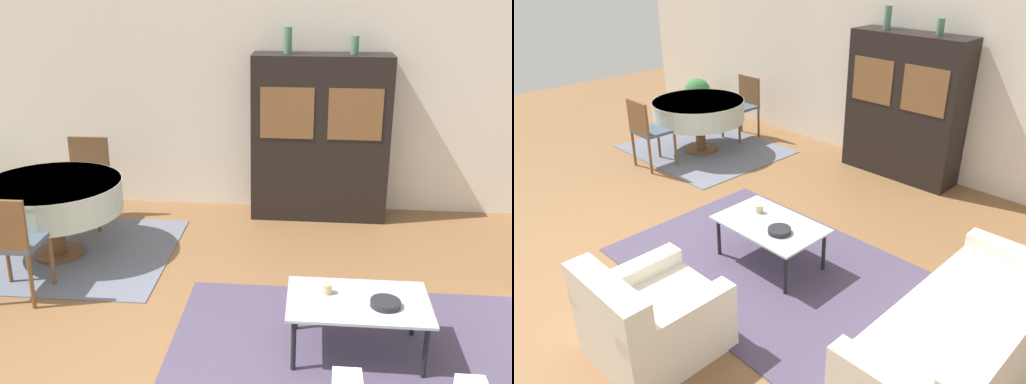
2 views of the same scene
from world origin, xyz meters
TOP-DOWN VIEW (x-y plane):
  - wall_back at (0.00, 3.63)m, footprint 10.00×0.06m
  - area_rug at (1.12, 0.60)m, footprint 2.97×1.98m
  - dining_rug at (-1.79, 2.09)m, footprint 2.17×1.81m
  - coffee_table at (1.00, 0.66)m, footprint 1.00×0.63m
  - display_cabinet at (0.72, 3.35)m, footprint 1.49×0.47m
  - dining_table at (-1.80, 2.03)m, footprint 1.31×1.31m
  - dining_chair_near at (-1.80, 1.16)m, footprint 0.44×0.44m
  - dining_chair_far at (-1.80, 2.90)m, footprint 0.44×0.44m
  - cup at (0.77, 0.74)m, footprint 0.07×0.07m
  - bowl at (1.18, 0.60)m, footprint 0.21×0.21m
  - vase_tall at (0.35, 3.35)m, footprint 0.09×0.09m
  - vase_short at (1.05, 3.35)m, footprint 0.09×0.09m

SIDE VIEW (x-z plane):
  - area_rug at x=1.12m, z-range 0.00..0.01m
  - dining_rug at x=-1.79m, z-range 0.00..0.01m
  - coffee_table at x=1.00m, z-range 0.18..0.60m
  - bowl at x=1.18m, z-range 0.43..0.47m
  - cup at x=0.77m, z-range 0.43..0.51m
  - dining_chair_near at x=-1.80m, z-range 0.09..1.02m
  - dining_chair_far at x=-1.80m, z-range 0.09..1.02m
  - dining_table at x=-1.80m, z-range 0.24..0.99m
  - display_cabinet at x=0.72m, z-range 0.00..1.82m
  - wall_back at x=0.00m, z-range 0.00..2.70m
  - vase_short at x=1.05m, z-range 1.82..2.01m
  - vase_tall at x=0.35m, z-range 1.82..2.09m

